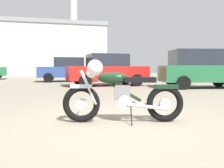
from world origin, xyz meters
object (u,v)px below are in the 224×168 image
object	(u,v)px
vintage_motorcycle	(120,94)
pale_sedan_back	(107,70)
dark_sedan_left	(201,68)
silver_sedan_mid	(69,70)

from	to	relation	value
vintage_motorcycle	pale_sedan_back	size ratio (longest dim) A/B	0.47
dark_sedan_left	pale_sedan_back	bearing A→B (deg)	159.10
vintage_motorcycle	silver_sedan_mid	size ratio (longest dim) A/B	0.49
dark_sedan_left	silver_sedan_mid	bearing A→B (deg)	140.64
vintage_motorcycle	silver_sedan_mid	world-z (taller)	silver_sedan_mid
pale_sedan_back	dark_sedan_left	distance (m)	4.68
vintage_motorcycle	pale_sedan_back	xyz separation A→B (m)	(1.31, 8.39, 0.34)
dark_sedan_left	silver_sedan_mid	distance (m)	8.97
vintage_motorcycle	pale_sedan_back	bearing A→B (deg)	-88.50
vintage_motorcycle	pale_sedan_back	world-z (taller)	pale_sedan_back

